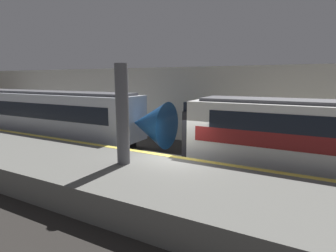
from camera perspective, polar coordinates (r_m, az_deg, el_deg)
name	(u,v)px	position (r m, az deg, el deg)	size (l,w,h in m)	color
ground_plane	(175,178)	(11.94, 1.55, -11.23)	(120.00, 120.00, 0.00)	#282623
platform	(148,185)	(9.89, -4.46, -12.76)	(40.00, 4.60, 1.04)	slate
station_rear_barrier	(221,106)	(17.57, 11.45, 4.22)	(50.00, 0.15, 5.17)	#B2AD9E
support_pillar_near	(122,115)	(10.34, -9.90, 2.40)	(0.50, 0.50, 3.92)	#56565B
train_modern	(45,115)	(20.59, -25.21, 2.15)	(19.17, 2.84, 3.53)	black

